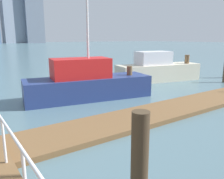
# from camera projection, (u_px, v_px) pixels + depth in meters

# --- Properties ---
(ground_plane) EXTENTS (300.00, 300.00, 0.00)m
(ground_plane) POSITION_uv_depth(u_px,v_px,m) (23.00, 85.00, 16.17)
(ground_plane) COLOR slate
(floating_dock) EXTENTS (13.62, 2.00, 0.18)m
(floating_dock) POSITION_uv_depth(u_px,v_px,m) (162.00, 111.00, 10.02)
(floating_dock) COLOR brown
(floating_dock) RESTS_ON ground_plane
(dock_piling_1) EXTENTS (0.30, 0.30, 1.64)m
(dock_piling_1) POSITION_uv_depth(u_px,v_px,m) (129.00, 81.00, 13.12)
(dock_piling_1) COLOR brown
(dock_piling_1) RESTS_ON ground_plane
(dock_piling_3) EXTENTS (0.34, 0.34, 1.90)m
(dock_piling_3) POSITION_uv_depth(u_px,v_px,m) (186.00, 67.00, 18.04)
(dock_piling_3) COLOR brown
(dock_piling_3) RESTS_ON ground_plane
(dock_piling_4) EXTENTS (0.32, 0.32, 1.97)m
(dock_piling_4) POSITION_uv_depth(u_px,v_px,m) (139.00, 164.00, 4.15)
(dock_piling_4) COLOR #473826
(dock_piling_4) RESTS_ON ground_plane
(moored_boat_0) EXTENTS (6.61, 3.07, 2.20)m
(moored_boat_0) POSITION_uv_depth(u_px,v_px,m) (157.00, 70.00, 17.47)
(moored_boat_0) COLOR beige
(moored_boat_0) RESTS_ON ground_plane
(moored_boat_2) EXTENTS (6.84, 3.10, 9.03)m
(moored_boat_2) POSITION_uv_depth(u_px,v_px,m) (87.00, 83.00, 12.32)
(moored_boat_2) COLOR navy
(moored_boat_2) RESTS_ON ground_plane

